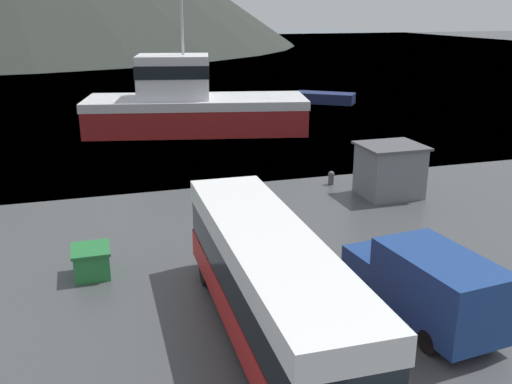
{
  "coord_description": "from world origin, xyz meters",
  "views": [
    {
      "loc": [
        -5.6,
        -8.51,
        9.22
      ],
      "look_at": [
        0.94,
        12.84,
        2.0
      ],
      "focal_mm": 40.0,
      "sensor_mm": 36.0,
      "label": 1
    }
  ],
  "objects_px": {
    "storage_bin": "(91,261)",
    "dock_kiosk": "(390,170)",
    "delivery_van": "(426,284)",
    "fishing_boat": "(192,104)",
    "small_boat": "(325,98)",
    "tour_bus": "(268,281)"
  },
  "relations": [
    {
      "from": "storage_bin",
      "to": "dock_kiosk",
      "type": "xyz_separation_m",
      "value": [
        14.94,
        5.17,
        0.8
      ]
    },
    {
      "from": "fishing_boat",
      "to": "storage_bin",
      "type": "distance_m",
      "value": 25.36
    },
    {
      "from": "tour_bus",
      "to": "storage_bin",
      "type": "height_order",
      "value": "tour_bus"
    },
    {
      "from": "small_boat",
      "to": "fishing_boat",
      "type": "bearing_deg",
      "value": -21.69
    },
    {
      "from": "fishing_boat",
      "to": "storage_bin",
      "type": "relative_size",
      "value": 11.64
    },
    {
      "from": "delivery_van",
      "to": "fishing_boat",
      "type": "xyz_separation_m",
      "value": [
        -1.37,
        30.18,
        0.89
      ]
    },
    {
      "from": "delivery_van",
      "to": "dock_kiosk",
      "type": "bearing_deg",
      "value": 59.63
    },
    {
      "from": "fishing_boat",
      "to": "dock_kiosk",
      "type": "distance_m",
      "value": 19.9
    },
    {
      "from": "delivery_van",
      "to": "tour_bus",
      "type": "bearing_deg",
      "value": 169.1
    },
    {
      "from": "storage_bin",
      "to": "tour_bus",
      "type": "bearing_deg",
      "value": -50.62
    },
    {
      "from": "storage_bin",
      "to": "small_boat",
      "type": "height_order",
      "value": "storage_bin"
    },
    {
      "from": "storage_bin",
      "to": "small_boat",
      "type": "bearing_deg",
      "value": 54.77
    },
    {
      "from": "storage_bin",
      "to": "fishing_boat",
      "type": "bearing_deg",
      "value": 70.84
    },
    {
      "from": "dock_kiosk",
      "to": "small_boat",
      "type": "distance_m",
      "value": 29.95
    },
    {
      "from": "delivery_van",
      "to": "fishing_boat",
      "type": "distance_m",
      "value": 30.22
    },
    {
      "from": "small_boat",
      "to": "tour_bus",
      "type": "bearing_deg",
      "value": 10.23
    },
    {
      "from": "tour_bus",
      "to": "small_boat",
      "type": "height_order",
      "value": "tour_bus"
    },
    {
      "from": "delivery_van",
      "to": "storage_bin",
      "type": "relative_size",
      "value": 3.83
    },
    {
      "from": "small_boat",
      "to": "delivery_van",
      "type": "bearing_deg",
      "value": 16.45
    },
    {
      "from": "dock_kiosk",
      "to": "small_boat",
      "type": "height_order",
      "value": "dock_kiosk"
    },
    {
      "from": "tour_bus",
      "to": "storage_bin",
      "type": "xyz_separation_m",
      "value": [
        -4.78,
        5.83,
        -1.31
      ]
    },
    {
      "from": "delivery_van",
      "to": "dock_kiosk",
      "type": "xyz_separation_m",
      "value": [
        5.26,
        11.44,
        0.07
      ]
    }
  ]
}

